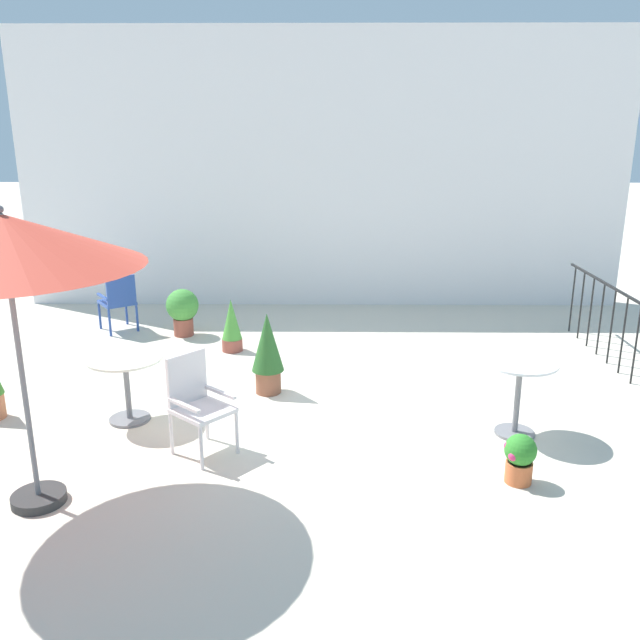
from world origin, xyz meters
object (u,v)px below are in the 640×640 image
(cafe_table_1, at_px, (126,376))
(patio_umbrella_0, at_px, (4,244))
(potted_plant_0, at_px, (232,326))
(potted_plant_3, at_px, (268,350))
(cafe_table_0, at_px, (519,384))
(patio_chair_1, at_px, (196,399))
(potted_plant_2, at_px, (183,309))
(potted_plant_4, at_px, (520,457))
(patio_chair_0, at_px, (119,299))

(cafe_table_1, bearing_deg, patio_umbrella_0, -100.43)
(potted_plant_0, bearing_deg, potted_plant_3, -66.95)
(cafe_table_0, height_order, patio_chair_1, patio_chair_1)
(patio_umbrella_0, bearing_deg, cafe_table_1, 79.57)
(patio_chair_1, height_order, potted_plant_2, patio_chair_1)
(potted_plant_0, bearing_deg, potted_plant_2, 139.75)
(potted_plant_0, xyz_separation_m, potted_plant_4, (2.99, -3.49, -0.12))
(cafe_table_1, bearing_deg, cafe_table_0, -3.98)
(patio_umbrella_0, xyz_separation_m, potted_plant_0, (1.07, 3.86, -1.81))
(patio_umbrella_0, relative_size, potted_plant_3, 2.55)
(patio_umbrella_0, height_order, potted_plant_4, patio_umbrella_0)
(patio_umbrella_0, xyz_separation_m, potted_plant_2, (0.25, 4.56, -1.76))
(patio_chair_1, bearing_deg, cafe_table_0, 7.12)
(cafe_table_1, relative_size, patio_chair_1, 0.81)
(patio_umbrella_0, distance_m, cafe_table_0, 4.78)
(patio_umbrella_0, distance_m, potted_plant_0, 4.39)
(patio_umbrella_0, height_order, patio_chair_1, patio_umbrella_0)
(potted_plant_2, height_order, potted_plant_3, potted_plant_3)
(potted_plant_4, bearing_deg, patio_umbrella_0, -174.75)
(potted_plant_0, relative_size, potted_plant_3, 0.77)
(cafe_table_0, height_order, potted_plant_0, cafe_table_0)
(cafe_table_0, distance_m, potted_plant_4, 1.02)
(potted_plant_2, height_order, potted_plant_4, potted_plant_2)
(cafe_table_0, height_order, patio_chair_0, patio_chair_0)
(patio_chair_1, xyz_separation_m, potted_plant_0, (-0.09, 2.93, -0.18))
(patio_chair_1, height_order, potted_plant_0, patio_chair_1)
(patio_chair_1, bearing_deg, patio_chair_0, 116.57)
(potted_plant_2, relative_size, potted_plant_4, 1.56)
(patio_chair_1, bearing_deg, patio_umbrella_0, -141.30)
(patio_chair_1, relative_size, potted_plant_0, 1.30)
(potted_plant_4, bearing_deg, patio_chair_1, 169.22)
(cafe_table_1, bearing_deg, potted_plant_4, -17.97)
(patio_chair_1, bearing_deg, potted_plant_4, -10.78)
(cafe_table_1, distance_m, potted_plant_2, 2.96)
(patio_umbrella_0, xyz_separation_m, cafe_table_1, (0.29, 1.60, -1.67))
(cafe_table_0, xyz_separation_m, patio_chair_1, (-3.14, -0.39, -0.01))
(patio_chair_0, height_order, patio_chair_1, patio_chair_1)
(patio_umbrella_0, height_order, patio_chair_0, patio_umbrella_0)
(patio_umbrella_0, distance_m, potted_plant_3, 3.36)
(patio_umbrella_0, bearing_deg, cafe_table_0, 17.07)
(patio_umbrella_0, xyz_separation_m, potted_plant_4, (4.07, 0.37, -1.93))
(potted_plant_0, distance_m, potted_plant_4, 4.60)
(patio_chair_1, bearing_deg, potted_plant_2, 104.08)
(patio_umbrella_0, relative_size, patio_chair_1, 2.55)
(cafe_table_0, relative_size, cafe_table_1, 1.00)
(cafe_table_1, distance_m, potted_plant_4, 3.97)
(cafe_table_1, xyz_separation_m, potted_plant_2, (-0.05, 2.96, -0.09))
(patio_chair_0, bearing_deg, patio_chair_1, -63.43)
(cafe_table_1, height_order, potted_plant_2, cafe_table_1)
(patio_chair_1, relative_size, potted_plant_4, 2.13)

